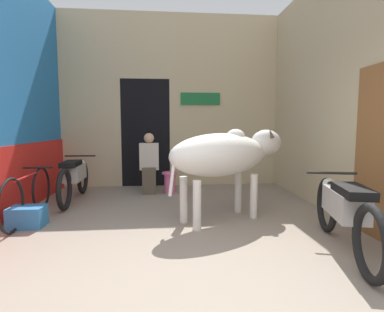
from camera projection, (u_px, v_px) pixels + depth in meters
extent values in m
plane|color=gray|center=(184.00, 283.00, 2.59)|extent=(30.00, 30.00, 0.00)
cube|color=#236BAD|center=(1.00, 87.00, 4.31)|extent=(0.18, 4.33, 3.83)
cube|color=red|center=(14.00, 181.00, 4.46)|extent=(0.03, 4.33, 1.07)
cube|color=#C6B289|center=(171.00, 47.00, 6.66)|extent=(4.82, 0.18, 1.43)
cube|color=#C6B289|center=(92.00, 133.00, 6.69)|extent=(1.30, 0.18, 2.40)
cube|color=#C6B289|center=(222.00, 133.00, 6.96)|extent=(2.45, 0.18, 2.40)
cube|color=black|center=(147.00, 133.00, 7.15)|extent=(1.08, 0.90, 2.40)
cube|color=#196633|center=(200.00, 99.00, 6.72)|extent=(0.88, 0.03, 0.27)
cube|color=#C6B289|center=(331.00, 91.00, 4.77)|extent=(0.18, 4.33, 3.83)
ellipsoid|color=silver|center=(220.00, 155.00, 4.25)|extent=(1.72, 1.28, 0.61)
ellipsoid|color=silver|center=(235.00, 137.00, 4.37)|extent=(0.37, 0.36, 0.22)
cylinder|color=silver|center=(258.00, 149.00, 4.62)|extent=(0.49, 0.44, 0.40)
ellipsoid|color=silver|center=(266.00, 143.00, 4.70)|extent=(0.65, 0.55, 0.41)
cylinder|color=silver|center=(173.00, 174.00, 3.87)|extent=(0.13, 0.09, 0.59)
cylinder|color=silver|center=(238.00, 192.00, 4.72)|extent=(0.11, 0.11, 0.66)
cylinder|color=silver|center=(254.00, 196.00, 4.42)|extent=(0.11, 0.11, 0.66)
cylinder|color=silver|center=(184.00, 200.00, 4.20)|extent=(0.11, 0.11, 0.66)
cylinder|color=silver|center=(197.00, 205.00, 3.90)|extent=(0.11, 0.11, 0.66)
cone|color=#473D33|center=(258.00, 133.00, 4.78)|extent=(0.12, 0.14, 0.16)
cone|color=#473D33|center=(271.00, 133.00, 4.54)|extent=(0.12, 0.14, 0.16)
torus|color=black|center=(370.00, 243.00, 2.60)|extent=(0.24, 0.69, 0.69)
torus|color=black|center=(327.00, 205.00, 3.86)|extent=(0.24, 0.69, 0.69)
cube|color=#9E9993|center=(345.00, 203.00, 3.21)|extent=(0.44, 0.75, 0.28)
cube|color=black|center=(353.00, 191.00, 3.00)|extent=(0.39, 0.61, 0.09)
cylinder|color=black|center=(332.00, 173.00, 3.68)|extent=(0.57, 0.17, 0.03)
sphere|color=silver|center=(329.00, 184.00, 3.78)|extent=(0.15, 0.15, 0.15)
torus|color=black|center=(64.00, 189.00, 4.81)|extent=(0.10, 0.69, 0.69)
torus|color=black|center=(83.00, 177.00, 6.03)|extent=(0.10, 0.69, 0.69)
cube|color=#9E9993|center=(74.00, 172.00, 5.40)|extent=(0.30, 0.69, 0.28)
cube|color=black|center=(71.00, 164.00, 5.20)|extent=(0.28, 0.55, 0.09)
cylinder|color=black|center=(80.00, 156.00, 5.85)|extent=(0.58, 0.05, 0.03)
sphere|color=silver|center=(82.00, 163.00, 5.95)|extent=(0.15, 0.15, 0.15)
torus|color=black|center=(11.00, 206.00, 3.78)|extent=(0.06, 0.71, 0.71)
torus|color=black|center=(41.00, 189.00, 4.79)|extent=(0.06, 0.71, 0.71)
cylinder|color=red|center=(27.00, 176.00, 4.26)|extent=(0.06, 0.84, 0.03)
cylinder|color=black|center=(38.00, 168.00, 4.66)|extent=(0.44, 0.04, 0.03)
cube|color=brown|center=(149.00, 184.00, 5.98)|extent=(0.27, 0.14, 0.42)
cube|color=brown|center=(149.00, 170.00, 6.04)|extent=(0.27, 0.32, 0.11)
cube|color=beige|center=(149.00, 156.00, 6.08)|extent=(0.38, 0.20, 0.54)
sphere|color=tan|center=(149.00, 138.00, 6.05)|extent=(0.20, 0.20, 0.20)
cylinder|color=#DB6093|center=(170.00, 183.00, 6.10)|extent=(0.22, 0.22, 0.39)
cylinder|color=#DB6093|center=(170.00, 173.00, 6.08)|extent=(0.32, 0.32, 0.04)
cube|color=teal|center=(27.00, 217.00, 4.03)|extent=(0.44, 0.32, 0.28)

